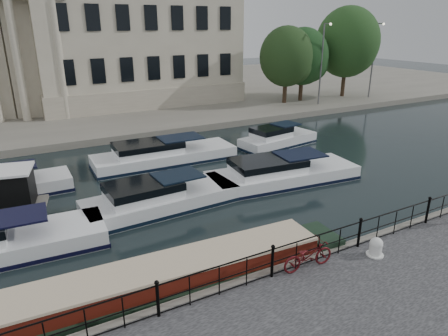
{
  "coord_description": "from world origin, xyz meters",
  "views": [
    {
      "loc": [
        -6.88,
        -11.45,
        8.58
      ],
      "look_at": [
        0.5,
        2.0,
        3.0
      ],
      "focal_mm": 32.0,
      "sensor_mm": 36.0,
      "label": 1
    }
  ],
  "objects_px": {
    "mooring_bollard": "(376,247)",
    "harbour_hut": "(12,192)",
    "bicycle": "(308,255)",
    "narrowboat": "(161,287)"
  },
  "relations": [
    {
      "from": "bicycle",
      "to": "narrowboat",
      "type": "height_order",
      "value": "bicycle"
    },
    {
      "from": "mooring_bollard",
      "to": "harbour_hut",
      "type": "bearing_deg",
      "value": 133.93
    },
    {
      "from": "narrowboat",
      "to": "harbour_hut",
      "type": "xyz_separation_m",
      "value": [
        -3.96,
        9.64,
        0.59
      ]
    },
    {
      "from": "harbour_hut",
      "to": "mooring_bollard",
      "type": "bearing_deg",
      "value": -34.03
    },
    {
      "from": "bicycle",
      "to": "narrowboat",
      "type": "relative_size",
      "value": 0.14
    },
    {
      "from": "bicycle",
      "to": "narrowboat",
      "type": "distance_m",
      "value": 5.1
    },
    {
      "from": "narrowboat",
      "to": "bicycle",
      "type": "bearing_deg",
      "value": -16.82
    },
    {
      "from": "mooring_bollard",
      "to": "harbour_hut",
      "type": "relative_size",
      "value": 0.22
    },
    {
      "from": "mooring_bollard",
      "to": "bicycle",
      "type": "bearing_deg",
      "value": 168.77
    },
    {
      "from": "mooring_bollard",
      "to": "harbour_hut",
      "type": "xyz_separation_m",
      "value": [
        -11.45,
        11.88,
        0.07
      ]
    }
  ]
}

